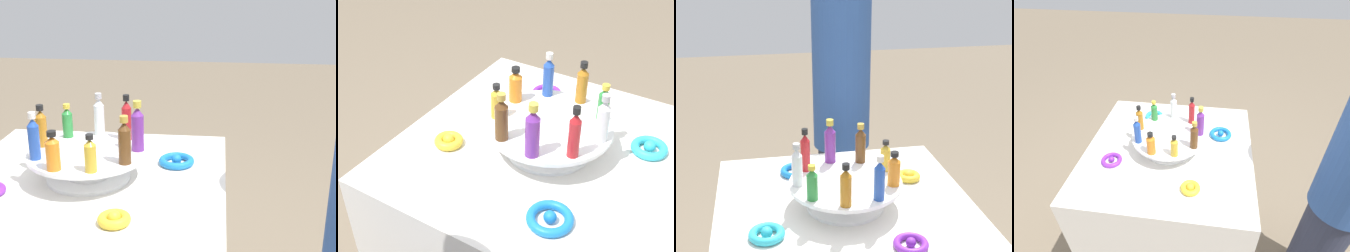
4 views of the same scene
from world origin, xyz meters
TOP-DOWN VIEW (x-y plane):
  - party_table at (0.00, 0.00)m, footprint 0.80×0.80m
  - display_stand at (0.00, 0.00)m, footprint 0.35×0.35m
  - bottle_clear at (-0.00, -0.15)m, footprint 0.03×0.03m
  - bottle_green at (0.09, -0.11)m, footprint 0.03×0.03m
  - bottle_amber at (0.14, -0.03)m, footprint 0.03×0.03m
  - bottle_blue at (0.13, 0.07)m, footprint 0.03×0.03m
  - bottle_orange at (0.05, 0.14)m, footprint 0.04×0.04m
  - bottle_gold at (-0.05, 0.14)m, footprint 0.03×0.03m
  - bottle_brown at (-0.13, 0.07)m, footprint 0.03×0.03m
  - bottle_purple at (-0.14, -0.02)m, footprint 0.04×0.04m
  - bottle_red at (-0.10, -0.11)m, footprint 0.03×0.03m
  - ribbon_bow_purple at (0.25, 0.13)m, footprint 0.10×0.10m
  - ribbon_bow_gold at (-0.13, 0.25)m, footprint 0.08×0.08m
  - ribbon_bow_blue at (-0.25, -0.13)m, footprint 0.11×0.11m
  - ribbon_bow_teal at (0.13, -0.25)m, footprint 0.10×0.10m

SIDE VIEW (x-z plane):
  - party_table at x=0.00m, z-range 0.00..0.79m
  - ribbon_bow_purple at x=0.25m, z-range 0.79..0.82m
  - ribbon_bow_blue at x=-0.25m, z-range 0.79..0.82m
  - ribbon_bow_teal at x=0.13m, z-range 0.79..0.82m
  - ribbon_bow_gold at x=-0.13m, z-range 0.79..0.82m
  - display_stand at x=0.00m, z-range 0.80..0.89m
  - bottle_gold at x=-0.05m, z-range 0.87..0.98m
  - bottle_green at x=0.09m, z-range 0.87..0.98m
  - bottle_orange at x=0.05m, z-range 0.87..0.98m
  - bottle_amber at x=0.14m, z-range 0.87..1.00m
  - bottle_brown at x=-0.13m, z-range 0.87..1.01m
  - bottle_clear at x=0.00m, z-range 0.87..1.01m
  - bottle_blue at x=0.13m, z-range 0.87..1.01m
  - bottle_red at x=-0.10m, z-range 0.87..1.01m
  - bottle_purple at x=-0.14m, z-range 0.87..1.02m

